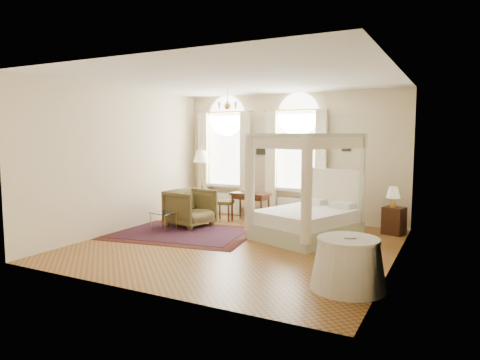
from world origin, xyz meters
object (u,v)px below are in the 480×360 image
at_px(canopy_bed, 306,215).
at_px(floor_lamp, 201,159).
at_px(writing_desk, 250,197).
at_px(coffee_table, 163,214).
at_px(armchair, 190,208).
at_px(stool, 224,204).
at_px(side_table, 348,264).
at_px(nightstand, 394,221).

relative_size(canopy_bed, floor_lamp, 1.40).
xyz_separation_m(writing_desk, coffee_table, (-1.37, -1.86, -0.26)).
bearing_deg(canopy_bed, floor_lamp, 156.56).
bearing_deg(canopy_bed, armchair, -177.61).
bearing_deg(canopy_bed, stool, 159.84).
bearing_deg(side_table, writing_desk, 132.05).
bearing_deg(armchair, nightstand, -62.73).
distance_m(writing_desk, stool, 0.72).
bearing_deg(canopy_bed, side_table, -59.87).
bearing_deg(coffee_table, stool, 67.06).
bearing_deg(side_table, armchair, 150.36).
xyz_separation_m(canopy_bed, writing_desk, (-1.87, 1.14, 0.12)).
bearing_deg(stool, nightstand, 4.46).
distance_m(writing_desk, armchair, 1.63).
height_order(stool, side_table, side_table).
distance_m(armchair, coffee_table, 0.70).
height_order(stool, floor_lamp, floor_lamp).
bearing_deg(writing_desk, canopy_bed, -31.25).
bearing_deg(coffee_table, floor_lamp, 99.63).
relative_size(stool, side_table, 0.49).
relative_size(nightstand, writing_desk, 0.60).
bearing_deg(nightstand, floor_lamp, 176.57).
relative_size(canopy_bed, writing_desk, 2.46).
xyz_separation_m(coffee_table, floor_lamp, (-0.39, 2.30, 1.16)).
height_order(coffee_table, side_table, side_table).
bearing_deg(nightstand, writing_desk, -178.02).
relative_size(writing_desk, stool, 1.89).
distance_m(stool, coffee_table, 1.80).
bearing_deg(side_table, floor_lamp, 140.79).
relative_size(writing_desk, coffee_table, 1.49).
distance_m(nightstand, coffee_table, 5.28).
distance_m(stool, armchair, 1.11).
bearing_deg(armchair, side_table, -109.27).
bearing_deg(side_table, stool, 138.75).
distance_m(stool, side_table, 5.41).
bearing_deg(floor_lamp, armchair, -66.45).
height_order(canopy_bed, floor_lamp, canopy_bed).
bearing_deg(stool, floor_lamp, 149.54).
bearing_deg(stool, writing_desk, 17.12).
distance_m(armchair, floor_lamp, 2.14).
xyz_separation_m(armchair, coffee_table, (-0.35, -0.61, -0.08)).
xyz_separation_m(armchair, floor_lamp, (-0.74, 1.70, 1.08)).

